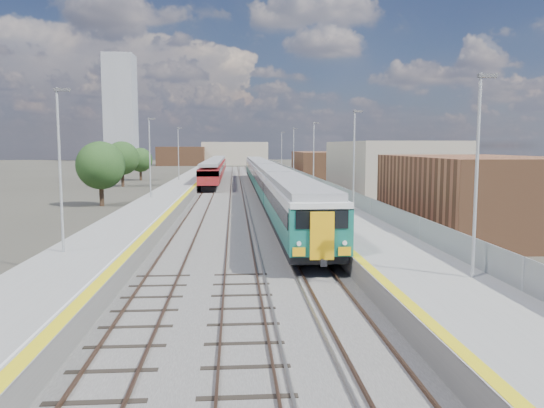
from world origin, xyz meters
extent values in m
plane|color=#47443A|center=(0.00, 50.00, 0.00)|extent=(320.00, 320.00, 0.00)
cube|color=#565451|center=(-2.25, 52.50, 0.03)|extent=(10.50, 155.00, 0.06)
cube|color=#4C3323|center=(0.78, 55.00, 0.11)|extent=(0.07, 160.00, 0.14)
cube|color=#4C3323|center=(2.22, 55.00, 0.11)|extent=(0.07, 160.00, 0.14)
cube|color=#4C3323|center=(-2.72, 55.00, 0.11)|extent=(0.07, 160.00, 0.14)
cube|color=#4C3323|center=(-1.28, 55.00, 0.11)|extent=(0.07, 160.00, 0.14)
cube|color=#4C3323|center=(-6.22, 55.00, 0.11)|extent=(0.07, 160.00, 0.14)
cube|color=#4C3323|center=(-4.78, 55.00, 0.11)|extent=(0.07, 160.00, 0.14)
cube|color=gray|center=(0.45, 55.00, 0.10)|extent=(0.08, 160.00, 0.10)
cube|color=gray|center=(-0.95, 55.00, 0.10)|extent=(0.08, 160.00, 0.10)
cube|color=black|center=(-2.00, -5.00, 0.04)|extent=(2.40, 0.22, 0.07)
cube|color=black|center=(-5.50, -5.00, 0.04)|extent=(2.40, 0.22, 0.07)
cube|color=slate|center=(5.25, 52.50, 0.50)|extent=(4.70, 155.00, 1.00)
cube|color=gray|center=(5.25, 52.50, 1.00)|extent=(4.70, 155.00, 0.03)
cube|color=yellow|center=(3.15, 52.50, 1.02)|extent=(0.40, 155.00, 0.01)
cube|color=gray|center=(7.45, 52.50, 1.60)|extent=(0.06, 155.00, 1.20)
cylinder|color=#9EA0A3|center=(6.60, 2.00, 4.77)|extent=(0.12, 0.12, 7.50)
cube|color=#4C4C4F|center=(6.85, 2.00, 8.42)|extent=(0.70, 0.18, 0.14)
cylinder|color=#9EA0A3|center=(6.60, 22.00, 4.77)|extent=(0.12, 0.12, 7.50)
cube|color=#4C4C4F|center=(6.85, 22.00, 8.42)|extent=(0.70, 0.18, 0.14)
cylinder|color=#9EA0A3|center=(6.60, 42.00, 4.77)|extent=(0.12, 0.12, 7.50)
cube|color=#4C4C4F|center=(6.85, 42.00, 8.42)|extent=(0.70, 0.18, 0.14)
cylinder|color=#9EA0A3|center=(6.60, 62.00, 4.77)|extent=(0.12, 0.12, 7.50)
cube|color=#4C4C4F|center=(6.85, 62.00, 8.42)|extent=(0.70, 0.18, 0.14)
cylinder|color=#9EA0A3|center=(6.60, 82.00, 4.77)|extent=(0.12, 0.12, 7.50)
cube|color=#4C4C4F|center=(6.85, 82.00, 8.42)|extent=(0.70, 0.18, 0.14)
cube|color=slate|center=(-9.05, 52.50, 0.50)|extent=(4.30, 155.00, 1.00)
cube|color=gray|center=(-9.05, 52.50, 1.00)|extent=(4.30, 155.00, 0.03)
cube|color=yellow|center=(-7.15, 52.50, 1.02)|extent=(0.45, 155.00, 0.01)
cube|color=silver|center=(-7.50, 52.50, 1.03)|extent=(0.08, 155.00, 0.01)
cylinder|color=#9EA0A3|center=(-10.20, 8.00, 4.77)|extent=(0.12, 0.12, 7.50)
cube|color=#4C4C4F|center=(-9.95, 8.00, 8.42)|extent=(0.70, 0.18, 0.14)
cylinder|color=#9EA0A3|center=(-10.20, 34.00, 4.77)|extent=(0.12, 0.12, 7.50)
cube|color=#4C4C4F|center=(-9.95, 34.00, 8.42)|extent=(0.70, 0.18, 0.14)
cylinder|color=#9EA0A3|center=(-10.20, 60.00, 4.77)|extent=(0.12, 0.12, 7.50)
cube|color=#4C4C4F|center=(-9.95, 60.00, 8.42)|extent=(0.70, 0.18, 0.14)
cube|color=brown|center=(14.00, 18.00, 2.60)|extent=(9.00, 16.00, 5.20)
cube|color=#A89D86|center=(16.00, 45.00, 3.20)|extent=(11.00, 22.00, 6.40)
cube|color=brown|center=(13.00, 78.00, 2.40)|extent=(8.00, 18.00, 4.80)
cube|color=#A89D86|center=(-2.00, 150.00, 3.50)|extent=(20.00, 14.00, 7.00)
cube|color=brown|center=(-18.00, 145.00, 2.80)|extent=(14.00, 12.00, 5.60)
cube|color=gray|center=(-45.00, 190.00, 20.00)|extent=(11.00, 11.00, 40.00)
cube|color=black|center=(1.50, 15.87, 0.88)|extent=(2.72, 19.48, 0.46)
cube|color=#115943|center=(1.50, 15.87, 1.68)|extent=(2.82, 19.48, 1.14)
cube|color=black|center=(1.50, 15.87, 2.58)|extent=(2.88, 19.48, 0.78)
cube|color=silver|center=(1.50, 15.87, 3.20)|extent=(2.82, 19.48, 0.48)
cube|color=gray|center=(1.50, 15.87, 3.62)|extent=(2.50, 19.48, 0.40)
cube|color=black|center=(1.50, 35.85, 0.88)|extent=(2.72, 19.48, 0.46)
cube|color=#115943|center=(1.50, 35.85, 1.68)|extent=(2.82, 19.48, 1.14)
cube|color=black|center=(1.50, 35.85, 2.58)|extent=(2.88, 19.48, 0.78)
cube|color=silver|center=(1.50, 35.85, 3.20)|extent=(2.82, 19.48, 0.48)
cube|color=gray|center=(1.50, 35.85, 3.62)|extent=(2.50, 19.48, 0.40)
cube|color=black|center=(1.50, 55.83, 0.88)|extent=(2.72, 19.48, 0.46)
cube|color=#115943|center=(1.50, 55.83, 1.68)|extent=(2.82, 19.48, 1.14)
cube|color=black|center=(1.50, 55.83, 2.58)|extent=(2.88, 19.48, 0.78)
cube|color=silver|center=(1.50, 55.83, 3.20)|extent=(2.82, 19.48, 0.48)
cube|color=gray|center=(1.50, 55.83, 3.62)|extent=(2.50, 19.48, 0.40)
cube|color=black|center=(1.50, 75.81, 0.88)|extent=(2.72, 19.48, 0.46)
cube|color=#115943|center=(1.50, 75.81, 1.68)|extent=(2.82, 19.48, 1.14)
cube|color=black|center=(1.50, 75.81, 2.58)|extent=(2.88, 19.48, 0.78)
cube|color=silver|center=(1.50, 75.81, 3.20)|extent=(2.82, 19.48, 0.48)
cube|color=gray|center=(1.50, 75.81, 3.62)|extent=(2.50, 19.48, 0.40)
cube|color=#115943|center=(1.50, 5.89, 2.15)|extent=(2.80, 0.60, 2.10)
cube|color=black|center=(1.50, 5.58, 2.75)|extent=(2.30, 0.06, 0.80)
cube|color=#E7A60F|center=(1.50, 5.52, 2.05)|extent=(1.05, 0.10, 2.10)
cube|color=black|center=(-5.50, 57.66, 0.46)|extent=(1.85, 15.70, 0.64)
cube|color=maroon|center=(-5.50, 57.66, 1.99)|extent=(2.72, 18.47, 1.94)
cube|color=black|center=(-5.50, 57.66, 2.48)|extent=(2.78, 18.47, 0.68)
cube|color=gray|center=(-5.50, 57.66, 3.45)|extent=(2.43, 18.47, 0.39)
cube|color=black|center=(-5.50, 76.63, 0.46)|extent=(1.85, 15.70, 0.64)
cube|color=maroon|center=(-5.50, 76.63, 1.99)|extent=(2.72, 18.47, 1.94)
cube|color=black|center=(-5.50, 76.63, 2.48)|extent=(2.78, 18.47, 0.68)
cube|color=gray|center=(-5.50, 76.63, 3.45)|extent=(2.43, 18.47, 0.39)
cube|color=black|center=(-5.50, 95.61, 0.46)|extent=(1.85, 15.70, 0.64)
cube|color=maroon|center=(-5.50, 95.61, 1.99)|extent=(2.72, 18.47, 1.94)
cube|color=black|center=(-5.50, 95.61, 2.48)|extent=(2.78, 18.47, 0.68)
cube|color=gray|center=(-5.50, 95.61, 3.45)|extent=(2.43, 18.47, 0.39)
cylinder|color=#382619|center=(-15.26, 35.94, 1.11)|extent=(0.44, 0.44, 2.22)
sphere|color=#1D3C17|center=(-15.26, 35.94, 4.00)|extent=(4.68, 4.68, 4.68)
cylinder|color=#382619|center=(-18.34, 60.95, 1.14)|extent=(0.44, 0.44, 2.29)
sphere|color=#1D3C17|center=(-18.34, 60.95, 4.13)|extent=(4.83, 4.83, 4.83)
cylinder|color=#382619|center=(-18.20, 74.93, 0.97)|extent=(0.44, 0.44, 1.94)
sphere|color=#1D3C17|center=(-18.20, 74.93, 3.50)|extent=(4.10, 4.10, 4.10)
cylinder|color=#382619|center=(24.94, 68.95, 1.08)|extent=(0.44, 0.44, 2.15)
sphere|color=#1D3C17|center=(24.94, 68.95, 3.88)|extent=(4.54, 4.54, 4.54)
camera|label=1|loc=(-2.26, -16.81, 5.92)|focal=35.00mm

